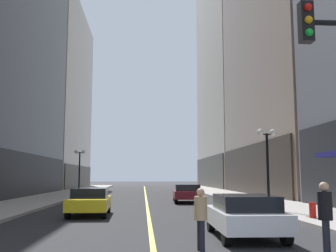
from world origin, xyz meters
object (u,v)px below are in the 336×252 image
object	(u,v)px
car_yellow	(90,201)
pedestrian_in_tan_trench	(201,214)
street_lamp_left_far	(80,162)
street_lamp_right_mid	(267,151)
pedestrian_in_black_coat	(325,213)
car_white	(245,214)
fire_hydrant_right	(313,212)
car_maroon	(187,192)

from	to	relation	value
car_yellow	pedestrian_in_tan_trench	xyz separation A→B (m)	(4.07, -9.32, 0.20)
street_lamp_left_far	street_lamp_right_mid	xyz separation A→B (m)	(12.80, -17.82, 0.00)
pedestrian_in_black_coat	street_lamp_left_far	world-z (taller)	street_lamp_left_far
car_white	street_lamp_left_far	bearing A→B (deg)	109.41
pedestrian_in_tan_trench	street_lamp_right_mid	size ratio (longest dim) A/B	0.36
car_yellow	fire_hydrant_right	bearing A→B (deg)	-17.62
car_yellow	pedestrian_in_tan_trench	size ratio (longest dim) A/B	2.59
pedestrian_in_tan_trench	pedestrian_in_black_coat	size ratio (longest dim) A/B	0.90
street_lamp_left_far	fire_hydrant_right	size ratio (longest dim) A/B	5.54
car_white	pedestrian_in_tan_trench	world-z (taller)	pedestrian_in_tan_trench
street_lamp_left_far	fire_hydrant_right	xyz separation A→B (m)	(13.30, -22.12, -2.86)
pedestrian_in_tan_trench	street_lamp_left_far	xyz separation A→B (m)	(-7.62, 28.35, 2.34)
street_lamp_right_mid	pedestrian_in_tan_trench	bearing A→B (deg)	-116.18
car_white	street_lamp_left_far	size ratio (longest dim) A/B	0.93
pedestrian_in_tan_trench	fire_hydrant_right	distance (m)	8.44
pedestrian_in_tan_trench	car_white	bearing A→B (deg)	50.03
car_maroon	pedestrian_in_black_coat	bearing A→B (deg)	-86.54
pedestrian_in_black_coat	street_lamp_left_far	size ratio (longest dim) A/B	0.40
street_lamp_left_far	pedestrian_in_tan_trench	bearing A→B (deg)	-74.95
car_yellow	street_lamp_left_far	distance (m)	19.52
pedestrian_in_black_coat	street_lamp_right_mid	size ratio (longest dim) A/B	0.40
pedestrian_in_tan_trench	street_lamp_right_mid	bearing A→B (deg)	63.82
pedestrian_in_tan_trench	street_lamp_left_far	bearing A→B (deg)	105.05
pedestrian_in_tan_trench	fire_hydrant_right	bearing A→B (deg)	47.63
street_lamp_right_mid	car_white	bearing A→B (deg)	-112.35
pedestrian_in_black_coat	street_lamp_right_mid	xyz separation A→B (m)	(2.29, 11.47, 2.22)
car_yellow	car_white	bearing A→B (deg)	-51.99
car_white	pedestrian_in_tan_trench	size ratio (longest dim) A/B	2.58
car_white	street_lamp_right_mid	distance (m)	9.58
car_yellow	pedestrian_in_tan_trench	world-z (taller)	pedestrian_in_tan_trench
car_maroon	street_lamp_right_mid	size ratio (longest dim) A/B	1.02
car_white	street_lamp_right_mid	bearing A→B (deg)	67.65
car_yellow	fire_hydrant_right	distance (m)	10.23
car_maroon	pedestrian_in_black_coat	size ratio (longest dim) A/B	2.57
pedestrian_in_black_coat	car_maroon	bearing A→B (deg)	93.46
pedestrian_in_black_coat	street_lamp_left_far	distance (m)	31.19
street_lamp_left_far	street_lamp_right_mid	bearing A→B (deg)	-54.30
car_maroon	street_lamp_left_far	size ratio (longest dim) A/B	1.02
street_lamp_left_far	car_white	bearing A→B (deg)	-70.59
fire_hydrant_right	pedestrian_in_black_coat	bearing A→B (deg)	-111.30
pedestrian_in_tan_trench	fire_hydrant_right	world-z (taller)	pedestrian_in_tan_trench
car_yellow	car_maroon	bearing A→B (deg)	58.02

